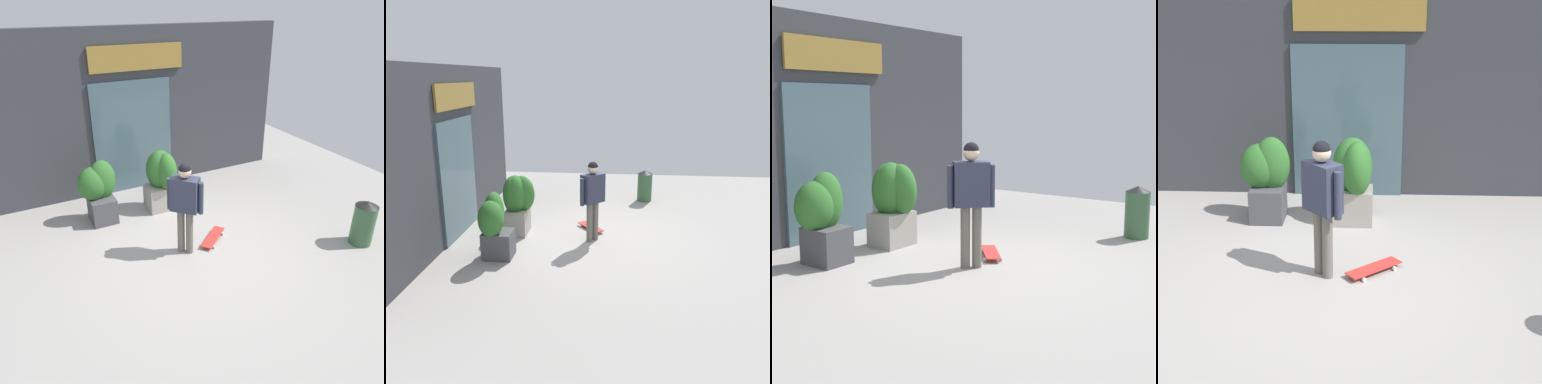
% 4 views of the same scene
% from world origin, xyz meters
% --- Properties ---
extents(ground_plane, '(12.00, 12.00, 0.00)m').
position_xyz_m(ground_plane, '(0.00, 0.00, 0.00)').
color(ground_plane, '#9E9993').
extents(building_facade, '(7.55, 0.31, 3.63)m').
position_xyz_m(building_facade, '(0.00, 3.07, 1.80)').
color(building_facade, '#383A3F').
rests_on(building_facade, ground_plane).
extents(skateboarder, '(0.52, 0.52, 1.72)m').
position_xyz_m(skateboarder, '(-0.16, -0.01, 1.06)').
color(skateboarder, '#666056').
rests_on(skateboarder, ground_plane).
extents(skateboard, '(0.72, 0.65, 0.08)m').
position_xyz_m(skateboard, '(0.47, 0.07, 0.06)').
color(skateboard, red).
rests_on(skateboard, ground_plane).
extents(planter_box_left, '(0.76, 0.60, 1.29)m').
position_xyz_m(planter_box_left, '(-1.19, 1.80, 0.68)').
color(planter_box_left, '#47474C').
rests_on(planter_box_left, ground_plane).
extents(planter_box_right, '(0.64, 0.68, 1.32)m').
position_xyz_m(planter_box_right, '(0.15, 1.69, 0.76)').
color(planter_box_right, gray).
rests_on(planter_box_right, ground_plane).
extents(trash_bin, '(0.41, 0.41, 0.88)m').
position_xyz_m(trash_bin, '(2.87, -1.28, 0.44)').
color(trash_bin, '#335938').
rests_on(trash_bin, ground_plane).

